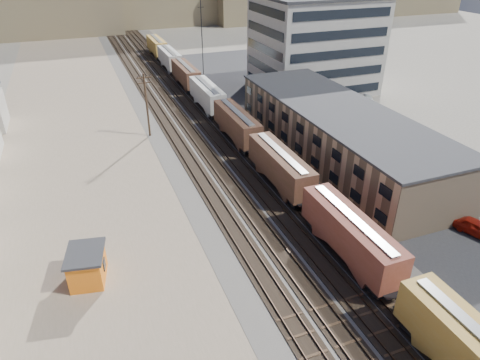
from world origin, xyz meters
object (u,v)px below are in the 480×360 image
object	(u,v)px
maintenance_shed	(87,266)
parked_car_red	(477,228)
parked_car_blue	(307,97)
utility_pole_north	(147,104)
freight_train	(221,108)
parked_car_silver	(454,175)
parked_car_white	(451,202)

from	to	relation	value
maintenance_shed	parked_car_red	xyz separation A→B (m)	(38.50, -7.46, -0.77)
parked_car_blue	maintenance_shed	bearing A→B (deg)	163.71
utility_pole_north	parked_car_red	xyz separation A→B (m)	(27.08, -38.72, -4.49)
freight_train	parked_car_silver	world-z (taller)	freight_train
parked_car_silver	utility_pole_north	bearing A→B (deg)	59.93
utility_pole_north	parked_car_blue	size ratio (longest dim) A/B	1.62
parked_car_white	utility_pole_north	bearing A→B (deg)	133.18
utility_pole_north	parked_car_white	xyz separation A→B (m)	(28.54, -33.73, -4.48)
utility_pole_north	parked_car_white	size ratio (longest dim) A/B	2.02
parked_car_blue	parked_car_red	bearing A→B (deg)	-152.82
parked_car_blue	freight_train	bearing A→B (deg)	137.11
utility_pole_north	parked_car_red	size ratio (longest dim) A/B	2.11
freight_train	utility_pole_north	xyz separation A→B (m)	(-12.30, -0.96, 2.50)
utility_pole_north	parked_car_white	distance (m)	44.41
parked_car_red	parked_car_white	bearing A→B (deg)	54.36
parked_car_silver	parked_car_blue	distance (m)	34.58
freight_train	maintenance_shed	xyz separation A→B (m)	(-23.72, -32.22, -1.22)
parked_car_red	parked_car_silver	xyz separation A→B (m)	(6.95, 10.07, -0.08)
maintenance_shed	parked_car_red	distance (m)	39.22
freight_train	parked_car_blue	distance (m)	19.93
parked_car_red	parked_car_silver	size ratio (longest dim) A/B	0.94
parked_car_red	parked_car_blue	world-z (taller)	parked_car_blue
parked_car_white	parked_car_silver	size ratio (longest dim) A/B	0.99
utility_pole_north	maintenance_shed	distance (m)	33.49
utility_pole_north	parked_car_silver	world-z (taller)	utility_pole_north
parked_car_red	parked_car_blue	size ratio (longest dim) A/B	0.76
parked_car_white	parked_car_blue	xyz separation A→B (m)	(2.99, 39.56, 0.04)
parked_car_white	freight_train	bearing A→B (deg)	118.03
parked_car_red	parked_car_white	distance (m)	5.20
utility_pole_north	maintenance_shed	xyz separation A→B (m)	(-11.42, -31.26, -3.72)
parked_car_red	parked_car_white	world-z (taller)	parked_car_white
parked_car_silver	parked_car_blue	xyz separation A→B (m)	(-2.50, 34.49, 0.13)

